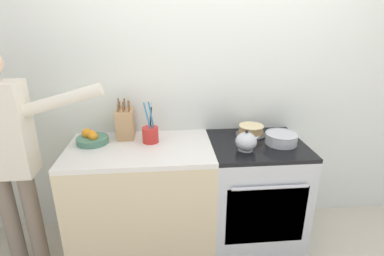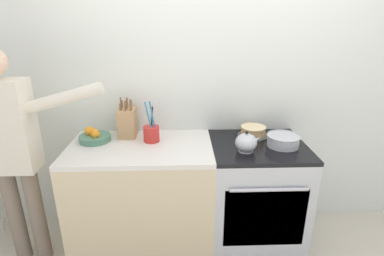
# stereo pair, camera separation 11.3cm
# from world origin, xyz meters

# --- Properties ---
(wall_back) EXTENTS (8.00, 0.04, 2.60)m
(wall_back) POSITION_xyz_m (0.00, 0.67, 1.30)
(wall_back) COLOR silver
(wall_back) RESTS_ON ground_plane
(counter_cabinet) EXTENTS (1.08, 0.65, 0.88)m
(counter_cabinet) POSITION_xyz_m (-0.63, 0.33, 0.44)
(counter_cabinet) COLOR beige
(counter_cabinet) RESTS_ON ground_plane
(stove_range) EXTENTS (0.72, 0.69, 0.88)m
(stove_range) POSITION_xyz_m (0.27, 0.32, 0.44)
(stove_range) COLOR #B7BABF
(stove_range) RESTS_ON ground_plane
(layer_cake) EXTENTS (0.25, 0.25, 0.08)m
(layer_cake) POSITION_xyz_m (0.26, 0.49, 0.92)
(layer_cake) COLOR #4C4C51
(layer_cake) RESTS_ON stove_range
(tea_kettle) EXTENTS (0.19, 0.16, 0.16)m
(tea_kettle) POSITION_xyz_m (0.15, 0.21, 0.95)
(tea_kettle) COLOR #B7BABF
(tea_kettle) RESTS_ON stove_range
(mixing_bowl) EXTENTS (0.25, 0.25, 0.09)m
(mixing_bowl) POSITION_xyz_m (0.44, 0.29, 0.93)
(mixing_bowl) COLOR #B7BABF
(mixing_bowl) RESTS_ON stove_range
(knife_block) EXTENTS (0.13, 0.18, 0.32)m
(knife_block) POSITION_xyz_m (-0.75, 0.53, 1.00)
(knife_block) COLOR tan
(knife_block) RESTS_ON counter_cabinet
(utensil_crock) EXTENTS (0.12, 0.12, 0.33)m
(utensil_crock) POSITION_xyz_m (-0.55, 0.42, 0.95)
(utensil_crock) COLOR red
(utensil_crock) RESTS_ON counter_cabinet
(fruit_bowl) EXTENTS (0.24, 0.24, 0.11)m
(fruit_bowl) POSITION_xyz_m (-1.00, 0.44, 0.92)
(fruit_bowl) COLOR #4C7F66
(fruit_bowl) RESTS_ON counter_cabinet
(person_baker) EXTENTS (0.92, 0.20, 1.62)m
(person_baker) POSITION_xyz_m (-1.48, 0.19, 0.97)
(person_baker) COLOR #7A6B5B
(person_baker) RESTS_ON ground_plane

